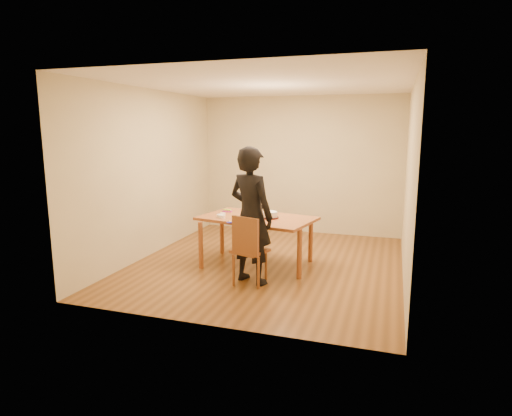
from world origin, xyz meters
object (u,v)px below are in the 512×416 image
(dining_table, at_px, (257,218))
(cake, at_px, (270,215))
(dining_chair, at_px, (250,251))
(person, at_px, (251,216))
(cake_plate, at_px, (270,217))

(dining_table, distance_m, cake, 0.22)
(dining_table, height_order, dining_chair, dining_table)
(person, bearing_deg, cake_plate, -73.80)
(dining_chair, bearing_deg, cake_plate, 105.13)
(dining_table, distance_m, person, 0.77)
(cake, bearing_deg, dining_chair, -94.36)
(cake_plate, distance_m, person, 0.74)
(cake_plate, bearing_deg, person, -94.63)
(cake_plate, height_order, person, person)
(cake_plate, relative_size, cake, 1.20)
(dining_chair, relative_size, cake_plate, 1.58)
(dining_chair, height_order, person, person)
(dining_table, bearing_deg, cake_plate, 9.65)
(cake_plate, xyz_separation_m, cake, (0.00, 0.00, 0.04))
(dining_table, bearing_deg, person, -66.80)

